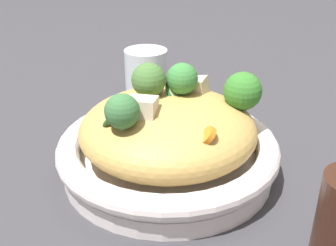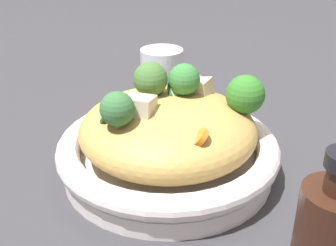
% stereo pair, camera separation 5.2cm
% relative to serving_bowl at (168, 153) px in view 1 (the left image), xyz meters
% --- Properties ---
extents(ground_plane, '(3.00, 3.00, 0.00)m').
position_rel_serving_bowl_xyz_m(ground_plane, '(0.00, 0.00, -0.03)').
color(ground_plane, '#343438').
extents(serving_bowl, '(0.29, 0.29, 0.05)m').
position_rel_serving_bowl_xyz_m(serving_bowl, '(0.00, 0.00, 0.00)').
color(serving_bowl, white).
rests_on(serving_bowl, ground_plane).
extents(noodle_heap, '(0.23, 0.23, 0.08)m').
position_rel_serving_bowl_xyz_m(noodle_heap, '(-0.00, -0.00, 0.04)').
color(noodle_heap, tan).
rests_on(noodle_heap, serving_bowl).
extents(broccoli_florets, '(0.16, 0.21, 0.07)m').
position_rel_serving_bowl_xyz_m(broccoli_florets, '(-0.01, -0.02, 0.09)').
color(broccoli_florets, '#94B46E').
rests_on(broccoli_florets, serving_bowl).
extents(carrot_coins, '(0.17, 0.09, 0.03)m').
position_rel_serving_bowl_xyz_m(carrot_coins, '(0.01, -0.00, 0.07)').
color(carrot_coins, orange).
rests_on(carrot_coins, serving_bowl).
extents(zucchini_slices, '(0.06, 0.14, 0.04)m').
position_rel_serving_bowl_xyz_m(zucchini_slices, '(0.02, 0.01, 0.07)').
color(zucchini_slices, beige).
rests_on(zucchini_slices, serving_bowl).
extents(chicken_chunks, '(0.07, 0.17, 0.04)m').
position_rel_serving_bowl_xyz_m(chicken_chunks, '(0.01, -0.01, 0.07)').
color(chicken_chunks, beige).
rests_on(chicken_chunks, serving_bowl).
extents(drinking_glass, '(0.08, 0.08, 0.09)m').
position_rel_serving_bowl_xyz_m(drinking_glass, '(0.19, -0.18, 0.02)').
color(drinking_glass, silver).
rests_on(drinking_glass, ground_plane).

